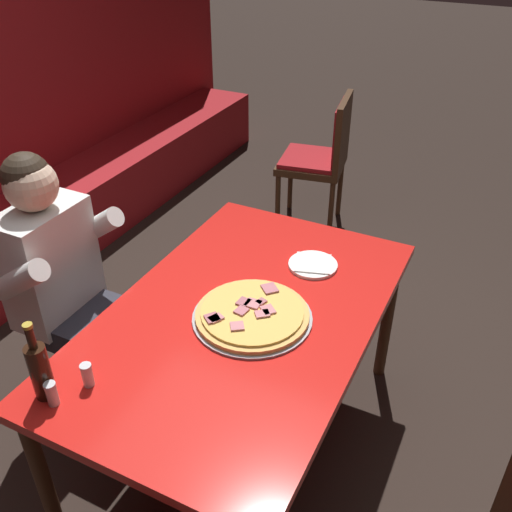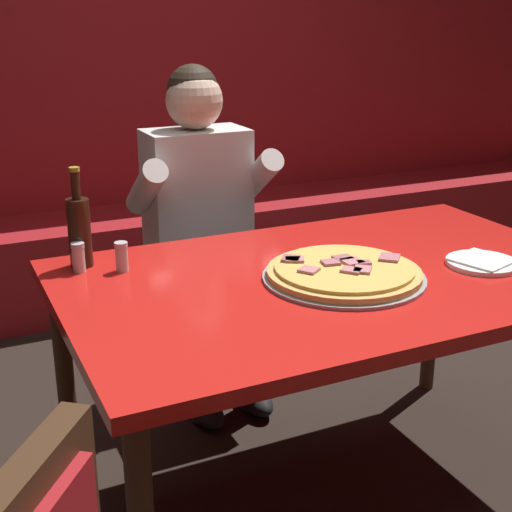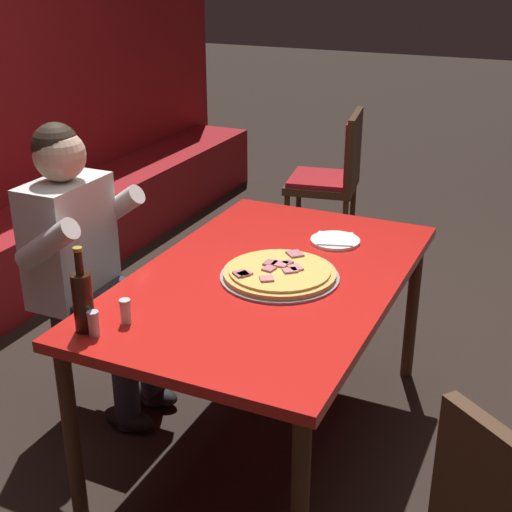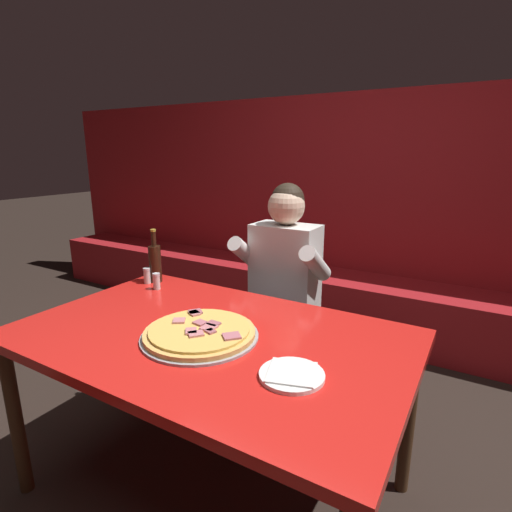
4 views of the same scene
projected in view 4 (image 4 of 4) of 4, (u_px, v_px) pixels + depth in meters
The scene contains 10 objects.
ground_plane at pixel (214, 488), 1.77m from camera, with size 24.00×24.00×0.00m, color black.
booth_wall_panel at pixel (366, 212), 3.34m from camera, with size 6.80×0.16×1.90m, color #A3191E.
booth_bench at pixel (349, 305), 3.26m from camera, with size 6.46×0.48×0.46m, color #A3191E.
main_dining_table at pixel (210, 348), 1.59m from camera, with size 1.54×0.96×0.75m.
pizza at pixel (200, 333), 1.53m from camera, with size 0.45×0.45×0.05m.
plate_white_paper at pixel (292, 374), 1.26m from camera, with size 0.21×0.21×0.02m.
beer_bottle at pixel (155, 262), 2.17m from camera, with size 0.07×0.07×0.29m.
shaker_oregano at pixel (147, 276), 2.16m from camera, with size 0.04×0.04×0.09m.
shaker_parmesan at pixel (157, 282), 2.06m from camera, with size 0.04×0.04×0.09m.
diner_seated_blue_shirt at pixel (278, 285), 2.28m from camera, with size 0.53×0.53×1.27m.
Camera 4 is at (0.89, -1.15, 1.44)m, focal length 28.00 mm.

